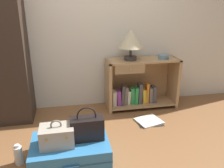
# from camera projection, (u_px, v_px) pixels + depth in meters

# --- Properties ---
(ground_plane) EXTENTS (9.00, 9.00, 0.00)m
(ground_plane) POSITION_uv_depth(u_px,v_px,m) (102.00, 167.00, 2.21)
(ground_plane) COLOR brown
(back_wall) EXTENTS (6.40, 0.10, 2.60)m
(back_wall) POSITION_uv_depth(u_px,v_px,m) (84.00, 15.00, 3.15)
(back_wall) COLOR silver
(back_wall) RESTS_ON ground_plane
(bookshelf) EXTENTS (1.01, 0.39, 0.71)m
(bookshelf) POSITION_uv_depth(u_px,v_px,m) (139.00, 85.00, 3.38)
(bookshelf) COLOR tan
(bookshelf) RESTS_ON ground_plane
(table_lamp) EXTENTS (0.33, 0.33, 0.41)m
(table_lamp) POSITION_uv_depth(u_px,v_px,m) (131.00, 40.00, 3.11)
(table_lamp) COLOR #3D3838
(table_lamp) RESTS_ON bookshelf
(bowl) EXTENTS (0.16, 0.16, 0.06)m
(bowl) POSITION_uv_depth(u_px,v_px,m) (163.00, 57.00, 3.27)
(bowl) COLOR slate
(bowl) RESTS_ON bookshelf
(suitcase_large) EXTENTS (0.75, 0.54, 0.20)m
(suitcase_large) POSITION_uv_depth(u_px,v_px,m) (70.00, 150.00, 2.29)
(suitcase_large) COLOR teal
(suitcase_large) RESTS_ON ground_plane
(train_case) EXTENTS (0.31, 0.23, 0.26)m
(train_case) POSITION_uv_depth(u_px,v_px,m) (57.00, 136.00, 2.17)
(train_case) COLOR #A89E8E
(train_case) RESTS_ON suitcase_large
(handbag) EXTENTS (0.32, 0.16, 0.34)m
(handbag) POSITION_uv_depth(u_px,v_px,m) (87.00, 128.00, 2.26)
(handbag) COLOR black
(handbag) RESTS_ON suitcase_large
(bottle) EXTENTS (0.08, 0.08, 0.21)m
(bottle) POSITION_uv_depth(u_px,v_px,m) (18.00, 155.00, 2.23)
(bottle) COLOR white
(bottle) RESTS_ON ground_plane
(open_book_on_floor) EXTENTS (0.36, 0.35, 0.02)m
(open_book_on_floor) POSITION_uv_depth(u_px,v_px,m) (149.00, 121.00, 3.03)
(open_book_on_floor) COLOR white
(open_book_on_floor) RESTS_ON ground_plane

